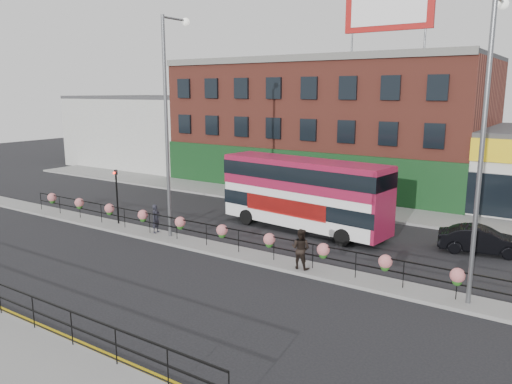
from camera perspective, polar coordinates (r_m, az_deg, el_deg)
The scene contains 16 objects.
ground at distance 24.89m, azimuth -3.87°, elevation -6.80°, with size 120.00×120.00×0.00m, color black.
north_pavement at distance 34.79m, azimuth 8.28°, elevation -1.46°, with size 60.00×4.00×0.15m, color gray.
median at distance 24.87m, azimuth -3.88°, elevation -6.63°, with size 60.00×1.60×0.15m, color gray.
yellow_line_inner at distance 18.75m, azimuth -22.87°, elevation -14.03°, with size 60.00×0.10×0.01m, color gold.
yellow_line_outer at distance 18.67m, azimuth -23.34°, elevation -14.19°, with size 60.00×0.10×0.01m, color gold.
brick_building at distance 42.91m, azimuth 8.28°, elevation 7.80°, with size 25.00×12.21×10.30m.
warehouse_west at distance 54.90m, azimuth -11.30°, elevation 6.93°, with size 15.50×12.00×7.30m.
billboard at distance 36.13m, azimuth 14.91°, elevation 19.69°, with size 6.00×0.29×4.40m.
median_railing at distance 24.58m, azimuth -3.91°, elevation -4.48°, with size 30.04×0.56×1.23m.
double_decker_bus at distance 28.05m, azimuth 5.51°, elevation 0.54°, with size 10.26×3.49×4.06m.
car at distance 26.76m, azimuth 24.39°, elevation -5.03°, with size 4.23×2.24×1.33m, color black.
pedestrian_a at distance 27.85m, azimuth -11.37°, elevation -3.00°, with size 0.45×0.62×1.58m, color black.
pedestrian_b at distance 21.96m, azimuth 5.13°, elevation -6.47°, with size 0.89×0.70×1.79m, color black.
lamp_column_west at distance 26.41m, azimuth -9.83°, elevation 9.35°, with size 0.41×2.00×11.38m.
lamp_column_east at distance 19.17m, azimuth 24.72°, elevation 6.78°, with size 0.39×1.90×10.84m.
traffic_light_median at distance 29.97m, azimuth -15.67°, elevation 0.81°, with size 0.15×0.28×3.65m.
Camera 1 is at (14.51, -18.66, 7.80)m, focal length 35.00 mm.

